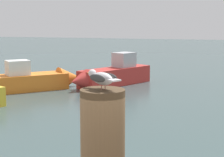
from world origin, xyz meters
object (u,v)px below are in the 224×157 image
(mooring_post, at_px, (103,153))
(boat_orange, at_px, (34,80))
(boat_red, at_px, (110,75))
(seagull, at_px, (102,78))

(mooring_post, xyz_separation_m, boat_orange, (-7.40, 12.49, -1.61))
(boat_red, relative_size, boat_orange, 1.11)
(mooring_post, xyz_separation_m, seagull, (-0.01, 0.00, 0.61))
(mooring_post, bearing_deg, boat_red, 107.12)
(seagull, height_order, boat_orange, seagull)
(boat_red, bearing_deg, seagull, -72.90)
(mooring_post, bearing_deg, boat_orange, 120.64)
(boat_red, bearing_deg, mooring_post, -72.88)
(mooring_post, relative_size, seagull, 2.95)
(mooring_post, relative_size, boat_red, 0.22)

